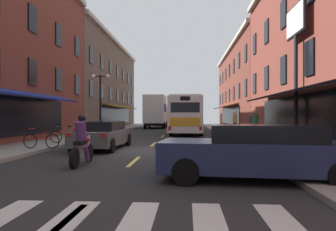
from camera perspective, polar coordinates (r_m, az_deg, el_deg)
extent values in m
cube|color=#28282B|center=(14.60, -3.91, -6.54)|extent=(34.80, 80.00, 0.10)
cube|color=#DBCC4C|center=(5.03, -19.52, -18.79)|extent=(0.14, 2.40, 0.01)
cube|color=#DBCC4C|center=(11.16, -6.24, -8.30)|extent=(0.14, 2.40, 0.01)
cube|color=#DBCC4C|center=(17.55, -2.65, -5.24)|extent=(0.14, 2.40, 0.01)
cube|color=#DBCC4C|center=(24.01, -1.00, -3.81)|extent=(0.14, 2.40, 0.01)
cube|color=#DBCC4C|center=(30.48, -0.05, -2.99)|extent=(0.14, 2.40, 0.01)
cube|color=#DBCC4C|center=(36.96, 0.56, -2.45)|extent=(0.14, 2.40, 0.01)
cube|color=#DBCC4C|center=(43.45, 1.00, -2.08)|extent=(0.14, 2.40, 0.01)
cube|color=#DBCC4C|center=(49.94, 1.31, -1.80)|extent=(0.14, 2.40, 0.01)
cube|color=silver|center=(5.03, -19.52, -18.79)|extent=(0.50, 2.80, 0.01)
cube|color=silver|center=(4.73, -6.35, -20.00)|extent=(0.50, 2.80, 0.01)
cube|color=gray|center=(16.41, -24.89, -5.39)|extent=(3.00, 80.00, 0.14)
cube|color=gray|center=(15.02, 19.15, -5.89)|extent=(3.00, 80.00, 0.14)
cube|color=navy|center=(16.74, -27.16, 3.90)|extent=(1.38, 14.93, 0.44)
cube|color=black|center=(20.55, -23.43, 7.25)|extent=(0.10, 1.00, 1.60)
cube|color=black|center=(23.99, -19.29, 6.22)|extent=(0.10, 1.00, 1.60)
cube|color=black|center=(27.52, -16.21, 5.42)|extent=(0.10, 1.00, 1.60)
cube|color=black|center=(21.19, -23.43, 15.87)|extent=(0.10, 1.00, 1.60)
cube|color=black|center=(24.54, -19.29, 13.67)|extent=(0.10, 1.00, 1.60)
cube|color=black|center=(28.01, -16.21, 11.96)|extent=(0.10, 1.00, 1.60)
cube|color=brown|center=(43.33, -14.45, 5.49)|extent=(8.00, 26.57, 11.45)
cube|color=#B2AD9E|center=(43.11, -9.13, 12.76)|extent=(0.44, 26.07, 0.40)
cube|color=black|center=(42.07, -9.21, -0.04)|extent=(0.10, 16.00, 2.10)
cube|color=brown|center=(41.93, -8.26, 1.60)|extent=(1.38, 14.93, 0.44)
cube|color=black|center=(31.12, -13.84, 4.80)|extent=(0.10, 1.00, 1.60)
cube|color=black|center=(34.77, -11.97, 4.31)|extent=(0.10, 1.00, 1.60)
cube|color=black|center=(38.45, -10.46, 3.90)|extent=(0.10, 1.00, 1.60)
cube|color=black|center=(42.15, -9.21, 3.56)|extent=(0.10, 1.00, 1.60)
cube|color=black|center=(45.86, -8.17, 3.28)|extent=(0.10, 1.00, 1.60)
cube|color=black|center=(49.60, -7.28, 3.04)|extent=(0.10, 1.00, 1.60)
cube|color=black|center=(53.34, -6.52, 2.83)|extent=(0.10, 1.00, 1.60)
cube|color=black|center=(31.55, -13.84, 10.60)|extent=(0.10, 1.00, 1.60)
cube|color=black|center=(35.15, -11.97, 9.51)|extent=(0.10, 1.00, 1.60)
cube|color=black|center=(38.79, -10.46, 8.62)|extent=(0.10, 1.00, 1.60)
cube|color=black|center=(42.46, -9.21, 7.88)|extent=(0.10, 1.00, 1.60)
cube|color=black|center=(46.16, -8.17, 7.25)|extent=(0.10, 1.00, 1.60)
cube|color=black|center=(49.87, -7.28, 6.71)|extent=(0.10, 1.00, 1.60)
cube|color=black|center=(53.59, -6.52, 6.25)|extent=(0.10, 1.00, 1.60)
cube|color=black|center=(15.40, 24.39, -0.23)|extent=(0.10, 16.00, 2.10)
cube|color=black|center=(15.20, 21.88, 4.29)|extent=(1.38, 14.93, 0.44)
cube|color=black|center=(15.61, 24.39, 9.54)|extent=(0.10, 1.00, 1.60)
cube|color=black|center=(19.18, 20.28, 7.77)|extent=(0.10, 1.00, 1.60)
cube|color=black|center=(22.82, 17.49, 6.53)|extent=(0.10, 1.00, 1.60)
cube|color=black|center=(26.51, 15.49, 5.63)|extent=(0.10, 1.00, 1.60)
cube|color=black|center=(19.86, 20.29, 16.96)|extent=(0.10, 1.00, 1.60)
cube|color=black|center=(23.40, 17.50, 14.34)|extent=(0.10, 1.00, 1.60)
cube|color=black|center=(27.01, 15.49, 12.40)|extent=(0.10, 1.00, 1.60)
cube|color=brown|center=(42.29, 16.54, 4.91)|extent=(8.00, 26.57, 10.40)
cube|color=#B2AD9E|center=(42.25, 11.00, 11.56)|extent=(0.44, 26.07, 0.40)
cube|color=black|center=(41.41, 11.08, -0.04)|extent=(0.10, 16.00, 2.10)
cube|color=brown|center=(41.34, 10.11, 1.62)|extent=(1.38, 14.93, 0.44)
cube|color=black|center=(30.23, 13.97, 4.94)|extent=(0.10, 1.00, 1.60)
cube|color=black|center=(33.97, 12.80, 4.40)|extent=(0.10, 1.00, 1.60)
cube|color=black|center=(37.73, 11.85, 3.97)|extent=(0.10, 1.00, 1.60)
cube|color=black|center=(41.49, 11.08, 3.62)|extent=(0.10, 1.00, 1.60)
cube|color=black|center=(45.27, 10.44, 3.32)|extent=(0.10, 1.00, 1.60)
cube|color=black|center=(49.04, 9.90, 3.07)|extent=(0.10, 1.00, 1.60)
cube|color=black|center=(52.83, 9.43, 2.85)|extent=(0.10, 1.00, 1.60)
cube|color=black|center=(30.67, 13.98, 10.91)|extent=(0.10, 1.00, 1.60)
cube|color=black|center=(34.37, 12.80, 9.73)|extent=(0.10, 1.00, 1.60)
cube|color=black|center=(38.08, 11.86, 8.78)|extent=(0.10, 1.00, 1.60)
cube|color=black|center=(41.81, 11.08, 8.00)|extent=(0.10, 1.00, 1.60)
cube|color=black|center=(45.56, 10.44, 7.34)|extent=(0.10, 1.00, 1.60)
cube|color=black|center=(49.31, 9.90, 6.78)|extent=(0.10, 1.00, 1.60)
cube|color=black|center=(53.08, 9.43, 6.31)|extent=(0.10, 1.00, 1.60)
cylinder|color=black|center=(16.16, 22.24, 4.29)|extent=(0.18, 0.18, 5.36)
cylinder|color=black|center=(16.18, 22.24, -4.79)|extent=(0.40, 0.40, 0.24)
cube|color=black|center=(16.74, 22.25, 15.73)|extent=(0.10, 2.42, 1.46)
cube|color=silver|center=(16.72, 22.05, 15.75)|extent=(0.04, 2.26, 1.30)
cube|color=silver|center=(16.76, 22.45, 15.71)|extent=(0.04, 2.26, 1.30)
cube|color=silver|center=(27.96, 3.56, 0.19)|extent=(2.90, 11.78, 2.68)
cube|color=silver|center=(28.00, 3.56, 3.06)|extent=(2.66, 10.58, 0.16)
cube|color=black|center=(28.27, 3.58, 0.57)|extent=(2.87, 9.39, 0.96)
cube|color=maroon|center=(27.98, 3.56, -2.04)|extent=(2.92, 11.39, 0.36)
cube|color=black|center=(33.78, 3.84, 0.49)|extent=(2.25, 0.19, 1.10)
cube|color=black|center=(22.16, 3.14, 1.49)|extent=(2.05, 0.18, 0.70)
cube|color=gold|center=(22.15, 3.14, -1.17)|extent=(2.15, 0.16, 0.64)
cube|color=black|center=(22.17, 3.14, 3.12)|extent=(0.70, 0.12, 0.28)
cube|color=red|center=(22.22, 0.31, -2.33)|extent=(0.20, 0.09, 0.28)
cube|color=red|center=(22.14, 5.97, -2.34)|extent=(0.20, 0.09, 0.28)
cylinder|color=black|center=(31.89, 1.64, -1.96)|extent=(0.33, 1.01, 1.00)
cylinder|color=black|center=(31.83, 5.87, -1.97)|extent=(0.33, 1.01, 1.00)
cylinder|color=black|center=(24.70, 0.61, -2.55)|extent=(0.33, 1.01, 1.00)
cylinder|color=black|center=(24.63, 6.08, -2.56)|extent=(0.33, 1.01, 1.00)
cube|color=#B21E19|center=(41.16, -1.83, -0.04)|extent=(2.32, 2.33, 2.40)
cube|color=black|center=(42.27, -1.68, 1.11)|extent=(2.00, 0.12, 0.80)
cube|color=silver|center=(37.76, -2.36, 1.14)|extent=(2.44, 4.56, 3.28)
cube|color=navy|center=(37.65, -0.51, 1.40)|extent=(0.09, 2.72, 0.90)
cube|color=black|center=(38.92, -2.17, -1.52)|extent=(1.96, 6.46, 0.24)
cylinder|color=black|center=(41.10, -3.39, -1.58)|extent=(0.29, 0.90, 0.90)
cylinder|color=black|center=(40.88, -0.33, -1.59)|extent=(0.29, 0.90, 0.90)
cylinder|color=black|center=(37.24, -4.16, -1.75)|extent=(0.29, 0.90, 0.90)
cylinder|color=black|center=(36.99, -0.78, -1.76)|extent=(0.29, 0.90, 0.90)
cube|color=#515154|center=(48.55, -1.09, -1.18)|extent=(1.94, 4.74, 0.66)
cube|color=black|center=(48.36, -1.12, -0.53)|extent=(1.71, 2.58, 0.52)
cube|color=red|center=(46.33, -2.29, -0.96)|extent=(0.20, 0.07, 0.14)
cube|color=red|center=(46.16, -0.52, -0.96)|extent=(0.20, 0.07, 0.14)
cylinder|color=black|center=(50.29, -1.85, -1.43)|extent=(0.24, 0.65, 0.64)
cylinder|color=black|center=(50.11, 0.08, -1.43)|extent=(0.24, 0.65, 0.64)
cylinder|color=black|center=(47.03, -2.34, -1.53)|extent=(0.24, 0.65, 0.64)
cylinder|color=black|center=(46.84, -0.28, -1.54)|extent=(0.24, 0.65, 0.64)
cube|color=navy|center=(8.15, 15.83, -7.12)|extent=(4.92, 2.29, 0.74)
cube|color=black|center=(8.12, 17.17, -3.18)|extent=(2.73, 1.91, 0.44)
cylinder|color=black|center=(7.33, 3.24, -10.21)|extent=(0.66, 0.28, 0.64)
cylinder|color=black|center=(9.02, 4.41, -8.28)|extent=(0.66, 0.28, 0.64)
cylinder|color=black|center=(9.35, 25.60, -7.98)|extent=(0.66, 0.28, 0.64)
cube|color=#515154|center=(15.51, -11.72, -3.84)|extent=(1.95, 4.78, 0.66)
cube|color=black|center=(15.31, -11.93, -1.92)|extent=(1.72, 2.60, 0.45)
cube|color=red|center=(13.54, -17.56, -3.43)|extent=(0.20, 0.07, 0.14)
cube|color=red|center=(13.05, -11.67, -3.56)|extent=(0.20, 0.07, 0.14)
cylinder|color=black|center=(17.37, -12.83, -4.25)|extent=(0.24, 0.65, 0.64)
cylinder|color=black|center=(16.92, -7.30, -4.37)|extent=(0.24, 0.65, 0.64)
cylinder|color=black|center=(14.25, -16.98, -5.20)|extent=(0.24, 0.65, 0.64)
cylinder|color=black|center=(13.70, -10.32, -5.41)|extent=(0.24, 0.65, 0.64)
cylinder|color=black|center=(11.34, -14.13, -6.61)|extent=(0.10, 0.62, 0.62)
cylinder|color=black|center=(9.98, -16.67, -7.53)|extent=(0.12, 0.62, 0.62)
cylinder|color=#B2B2B7|center=(11.19, -14.32, -5.15)|extent=(0.07, 0.33, 0.68)
ellipsoid|color=maroon|center=(10.77, -15.01, -4.29)|extent=(0.32, 0.56, 0.28)
cube|color=black|center=(10.40, -15.71, -4.83)|extent=(0.26, 0.56, 0.12)
cube|color=#B2B2B7|center=(10.64, -15.32, -6.56)|extent=(0.24, 0.40, 0.30)
cylinder|color=#B2B2B7|center=(11.07, -14.47, -3.08)|extent=(0.62, 0.04, 0.04)
cylinder|color=#66387F|center=(10.44, -15.58, -2.67)|extent=(0.34, 0.46, 0.66)
sphere|color=black|center=(10.54, -15.39, -0.47)|extent=(0.26, 0.26, 0.26)
cylinder|color=#66387F|center=(10.59, -16.46, -6.59)|extent=(0.14, 0.36, 0.56)
cylinder|color=#66387F|center=(10.47, -14.59, -6.67)|extent=(0.14, 0.36, 0.56)
torus|color=black|center=(15.38, -23.79, -4.26)|extent=(0.67, 0.08, 0.66)
torus|color=black|center=(14.88, -20.29, -4.40)|extent=(0.67, 0.08, 0.66)
cylinder|color=red|center=(15.11, -22.07, -3.95)|extent=(1.00, 0.10, 0.04)
cylinder|color=red|center=(15.02, -21.47, -3.29)|extent=(0.14, 0.04, 0.50)
cube|color=black|center=(14.99, -21.40, -2.26)|extent=(0.21, 0.13, 0.06)
cylinder|color=red|center=(15.31, -23.53, -2.22)|extent=(0.06, 0.48, 0.03)
torus|color=black|center=(17.95, -19.70, -3.64)|extent=(0.67, 0.08, 0.66)
torus|color=black|center=(17.62, -16.48, -3.71)|extent=(0.67, 0.08, 0.66)
cylinder|color=#1E7F3F|center=(17.77, -18.11, -3.35)|extent=(1.00, 0.10, 0.04)
cylinder|color=#1E7F3F|center=(17.71, -17.55, -2.78)|extent=(0.14, 0.04, 0.50)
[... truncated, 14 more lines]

